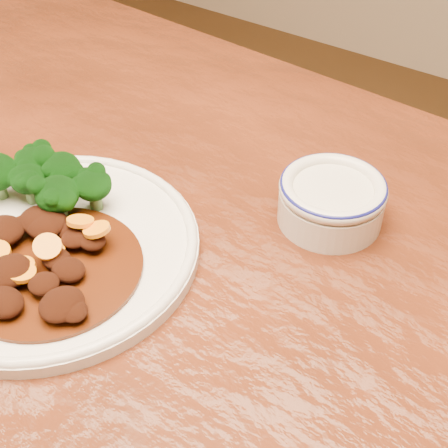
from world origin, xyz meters
The scene contains 5 objects.
dining_table centered at (0.00, 0.00, 0.67)m, with size 1.55×0.99×0.75m.
dinner_plate centered at (-0.07, -0.04, 0.76)m, with size 0.30×0.30×0.02m.
broccoli_florets centered at (-0.12, 0.00, 0.79)m, with size 0.14×0.09×0.05m.
mince_stew centered at (-0.05, -0.07, 0.78)m, with size 0.18×0.18×0.04m.
dip_bowl centered at (0.14, 0.17, 0.78)m, with size 0.11×0.11×0.05m.
Camera 1 is at (0.34, -0.31, 1.19)m, focal length 50.00 mm.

